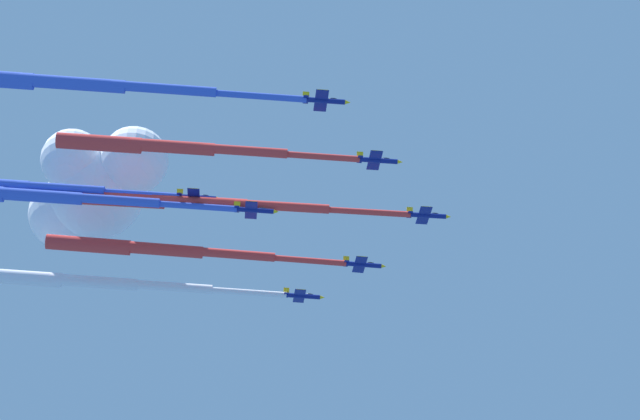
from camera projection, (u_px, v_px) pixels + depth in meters
name	position (u px, v px, depth m)	size (l,w,h in m)	color
jet_lead	(195.00, 202.00, 256.08)	(68.36, 57.75, 4.54)	navy
jet_port_inner	(158.00, 249.00, 262.42)	(61.12, 54.44, 4.51)	navy
jet_starboard_inner	(169.00, 147.00, 246.24)	(59.42, 51.00, 4.58)	navy
jet_port_mid	(90.00, 282.00, 273.37)	(65.71, 57.70, 4.61)	navy
jet_starboard_mid	(67.00, 83.00, 235.84)	(69.03, 59.31, 4.59)	navy
jet_port_outer	(33.00, 196.00, 251.79)	(63.55, 54.96, 4.57)	navy
cloud_puff	(95.00, 186.00, 283.86)	(42.51, 29.86, 26.68)	white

